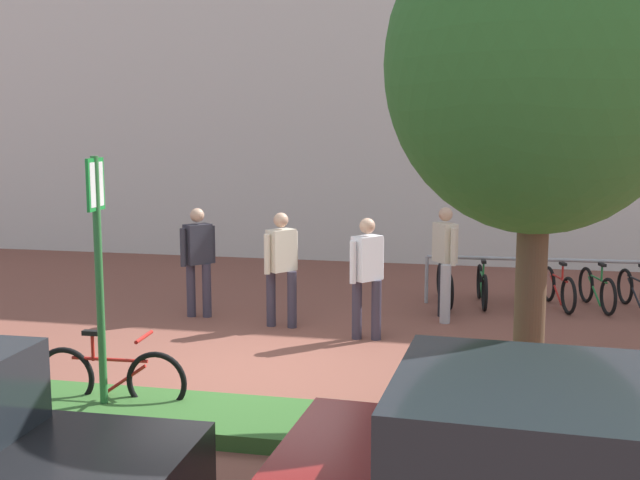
{
  "coord_description": "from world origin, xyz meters",
  "views": [
    {
      "loc": [
        2.75,
        -8.77,
        2.97
      ],
      "look_at": [
        0.33,
        2.34,
        1.31
      ],
      "focal_mm": 43.81,
      "sensor_mm": 36.0,
      "label": 1
    }
  ],
  "objects": [
    {
      "name": "ground_plane",
      "position": [
        0.0,
        0.0,
        0.0
      ],
      "size": [
        60.0,
        60.0,
        0.0
      ],
      "primitive_type": "plane",
      "color": "brown"
    },
    {
      "name": "building_facade",
      "position": [
        0.0,
        8.67,
        5.0
      ],
      "size": [
        28.0,
        1.2,
        10.0
      ],
      "primitive_type": "cube",
      "color": "silver",
      "rests_on": "ground"
    },
    {
      "name": "planter_strip",
      "position": [
        0.37,
        -1.73,
        0.08
      ],
      "size": [
        7.0,
        1.1,
        0.16
      ],
      "primitive_type": "cube",
      "color": "#336028",
      "rests_on": "ground"
    },
    {
      "name": "tree_sidewalk",
      "position": [
        3.14,
        -1.6,
        3.49
      ],
      "size": [
        2.71,
        2.71,
        5.0
      ],
      "color": "brown",
      "rests_on": "ground"
    },
    {
      "name": "parking_sign_post",
      "position": [
        -1.05,
        -1.73,
        1.74
      ],
      "size": [
        0.08,
        0.36,
        2.68
      ],
      "color": "#2D7238",
      "rests_on": "ground"
    },
    {
      "name": "bike_at_sign",
      "position": [
        -1.09,
        -1.51,
        0.35
      ],
      "size": [
        1.68,
        0.42,
        0.86
      ],
      "color": "black",
      "rests_on": "ground"
    },
    {
      "name": "bike_rack_cluster",
      "position": [
        3.6,
        4.4,
        0.35
      ],
      "size": [
        3.75,
        1.67,
        0.83
      ],
      "color": "#99999E",
      "rests_on": "ground"
    },
    {
      "name": "bollard_steel",
      "position": [
        2.14,
        2.97,
        0.45
      ],
      "size": [
        0.16,
        0.16,
        0.9
      ],
      "primitive_type": "cylinder",
      "color": "#ADADB2",
      "rests_on": "ground"
    },
    {
      "name": "person_shirt_blue",
      "position": [
        1.11,
        1.81,
        0.98
      ],
      "size": [
        0.44,
        0.5,
        1.72
      ],
      "color": "#383342",
      "rests_on": "ground"
    },
    {
      "name": "person_shirt_white",
      "position": [
        2.09,
        3.51,
        0.98
      ],
      "size": [
        0.42,
        0.53,
        1.72
      ],
      "color": "black",
      "rests_on": "ground"
    },
    {
      "name": "person_casual_tan",
      "position": [
        -0.23,
        2.22,
        0.98
      ],
      "size": [
        0.47,
        0.51,
        1.72
      ],
      "color": "#383342",
      "rests_on": "ground"
    },
    {
      "name": "person_suited_dark",
      "position": [
        -1.67,
        2.55,
        0.98
      ],
      "size": [
        0.44,
        0.49,
        1.72
      ],
      "color": "#383342",
      "rests_on": "ground"
    }
  ]
}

